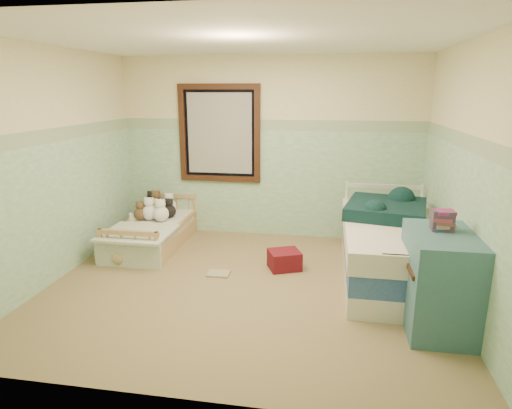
% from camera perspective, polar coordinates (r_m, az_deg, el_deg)
% --- Properties ---
extents(floor, '(4.20, 3.60, 0.02)m').
position_cam_1_polar(floor, '(4.75, -1.45, -10.78)').
color(floor, brown).
rests_on(floor, ground).
extents(ceiling, '(4.20, 3.60, 0.02)m').
position_cam_1_polar(ceiling, '(4.32, -1.68, 21.02)').
color(ceiling, white).
rests_on(ceiling, wall_back).
extents(wall_back, '(4.20, 0.04, 2.50)m').
position_cam_1_polar(wall_back, '(6.12, 1.72, 7.34)').
color(wall_back, beige).
rests_on(wall_back, floor).
extents(wall_front, '(4.20, 0.04, 2.50)m').
position_cam_1_polar(wall_front, '(2.67, -9.04, -2.64)').
color(wall_front, beige).
rests_on(wall_front, floor).
extents(wall_left, '(0.04, 3.60, 2.50)m').
position_cam_1_polar(wall_left, '(5.19, -25.04, 4.62)').
color(wall_left, beige).
rests_on(wall_left, floor).
extents(wall_right, '(0.04, 3.60, 2.50)m').
position_cam_1_polar(wall_right, '(4.47, 25.97, 3.08)').
color(wall_right, beige).
rests_on(wall_right, floor).
extents(wainscot_mint, '(4.20, 0.01, 1.50)m').
position_cam_1_polar(wainscot_mint, '(6.19, 1.67, 2.72)').
color(wainscot_mint, '#6EA877').
rests_on(wainscot_mint, floor).
extents(border_strip, '(4.20, 0.01, 0.15)m').
position_cam_1_polar(border_strip, '(6.07, 1.72, 10.36)').
color(border_strip, '#558660').
rests_on(border_strip, wall_back).
extents(window_frame, '(1.16, 0.06, 1.36)m').
position_cam_1_polar(window_frame, '(6.19, -4.83, 9.24)').
color(window_frame, '#351710').
rests_on(window_frame, wall_back).
extents(window_blinds, '(0.92, 0.01, 1.12)m').
position_cam_1_polar(window_blinds, '(6.20, -4.81, 9.25)').
color(window_blinds, '#AFAFA7').
rests_on(window_blinds, window_frame).
extents(toddler_bed_frame, '(0.77, 1.54, 0.20)m').
position_cam_1_polar(toddler_bed_frame, '(6.06, -13.25, -4.34)').
color(toddler_bed_frame, '#A47A4F').
rests_on(toddler_bed_frame, floor).
extents(toddler_mattress, '(0.70, 1.47, 0.12)m').
position_cam_1_polar(toddler_mattress, '(6.01, -13.33, -2.91)').
color(toddler_mattress, silver).
rests_on(toddler_mattress, toddler_bed_frame).
extents(patchwork_quilt, '(0.83, 0.77, 0.03)m').
position_cam_1_polar(patchwork_quilt, '(5.57, -15.26, -3.63)').
color(patchwork_quilt, '#85B4CA').
rests_on(patchwork_quilt, toddler_mattress).
extents(plush_bed_brown, '(0.22, 0.22, 0.22)m').
position_cam_1_polar(plush_bed_brown, '(6.46, -12.96, -0.07)').
color(plush_bed_brown, brown).
rests_on(plush_bed_brown, toddler_mattress).
extents(plush_bed_white, '(0.20, 0.20, 0.20)m').
position_cam_1_polar(plush_bed_white, '(6.39, -11.29, -0.24)').
color(plush_bed_white, white).
rests_on(plush_bed_white, toddler_mattress).
extents(plush_bed_tan, '(0.18, 0.18, 0.18)m').
position_cam_1_polar(plush_bed_tan, '(6.25, -13.28, -0.77)').
color(plush_bed_tan, tan).
rests_on(plush_bed_tan, toddler_mattress).
extents(plush_bed_dark, '(0.19, 0.19, 0.19)m').
position_cam_1_polar(plush_bed_dark, '(6.16, -11.31, -0.86)').
color(plush_bed_dark, black).
rests_on(plush_bed_dark, toddler_mattress).
extents(plush_floor_cream, '(0.27, 0.27, 0.27)m').
position_cam_1_polar(plush_floor_cream, '(6.29, -15.44, -3.41)').
color(plush_floor_cream, white).
rests_on(plush_floor_cream, floor).
extents(plush_floor_tan, '(0.22, 0.22, 0.22)m').
position_cam_1_polar(plush_floor_tan, '(5.49, -17.40, -6.52)').
color(plush_floor_tan, tan).
rests_on(plush_floor_tan, floor).
extents(twin_bed_frame, '(0.99, 1.99, 0.22)m').
position_cam_1_polar(twin_bed_frame, '(5.09, 17.14, -8.20)').
color(twin_bed_frame, silver).
rests_on(twin_bed_frame, floor).
extents(twin_boxspring, '(0.99, 1.99, 0.22)m').
position_cam_1_polar(twin_boxspring, '(5.01, 17.33, -5.88)').
color(twin_boxspring, navy).
rests_on(twin_boxspring, twin_bed_frame).
extents(twin_mattress, '(1.03, 2.03, 0.22)m').
position_cam_1_polar(twin_mattress, '(4.94, 17.52, -3.49)').
color(twin_mattress, silver).
rests_on(twin_mattress, twin_boxspring).
extents(teal_blanket, '(1.01, 1.05, 0.14)m').
position_cam_1_polar(teal_blanket, '(5.17, 16.70, -0.54)').
color(teal_blanket, black).
rests_on(teal_blanket, twin_mattress).
extents(dresser, '(0.54, 0.86, 0.86)m').
position_cam_1_polar(dresser, '(4.16, 22.82, -9.19)').
color(dresser, '#386169').
rests_on(dresser, floor).
extents(book_stack, '(0.18, 0.14, 0.18)m').
position_cam_1_polar(book_stack, '(4.08, 23.26, -1.93)').
color(book_stack, '#522C29').
rests_on(book_stack, dresser).
extents(red_pillow, '(0.44, 0.42, 0.22)m').
position_cam_1_polar(red_pillow, '(5.16, 3.74, -7.25)').
color(red_pillow, maroon).
rests_on(red_pillow, floor).
extents(floor_book, '(0.25, 0.20, 0.02)m').
position_cam_1_polar(floor_book, '(5.04, -4.92, -9.03)').
color(floor_book, orange).
rests_on(floor_book, floor).
extents(extra_plush_0, '(0.17, 0.17, 0.17)m').
position_cam_1_polar(extra_plush_0, '(6.16, -13.91, -1.09)').
color(extra_plush_0, black).
rests_on(extra_plush_0, toddler_mattress).
extents(extra_plush_1, '(0.21, 0.21, 0.21)m').
position_cam_1_polar(extra_plush_1, '(6.00, -12.36, -1.21)').
color(extra_plush_1, white).
rests_on(extra_plush_1, toddler_mattress).
extents(extra_plush_2, '(0.18, 0.18, 0.18)m').
position_cam_1_polar(extra_plush_2, '(6.13, -14.91, -1.18)').
color(extra_plush_2, brown).
rests_on(extra_plush_2, toddler_mattress).
extents(extra_plush_3, '(0.21, 0.21, 0.21)m').
position_cam_1_polar(extra_plush_3, '(6.11, -13.76, -1.01)').
color(extra_plush_3, white).
rests_on(extra_plush_3, toddler_mattress).
extents(extra_plush_4, '(0.22, 0.22, 0.22)m').
position_cam_1_polar(extra_plush_4, '(6.48, -13.40, -0.07)').
color(extra_plush_4, black).
rests_on(extra_plush_4, toddler_mattress).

